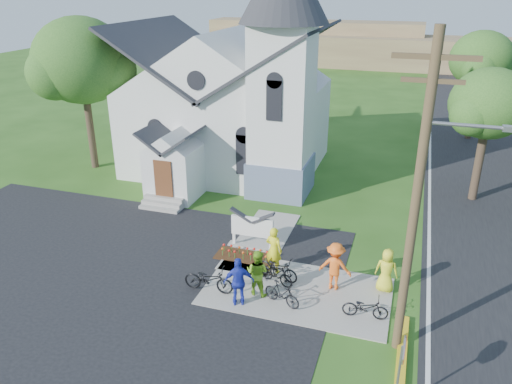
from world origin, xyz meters
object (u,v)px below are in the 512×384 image
(cyclist_1, at_px, (257,272))
(cyclist_0, at_px, (274,250))
(bike_2, at_px, (278,268))
(church_sign, at_px, (252,227))
(utility_pole, at_px, (419,195))
(stop_sign, at_px, (402,359))
(cyclist_3, at_px, (335,266))
(bike_1, at_px, (276,273))
(bike_4, at_px, (365,307))
(cyclist_2, at_px, (239,282))
(bike_0, at_px, (209,279))
(bike_3, at_px, (282,294))
(cyclist_4, at_px, (386,270))

(cyclist_1, bearing_deg, cyclist_0, -87.47)
(cyclist_1, bearing_deg, bike_2, -102.84)
(church_sign, distance_m, utility_pole, 9.18)
(stop_sign, xyz_separation_m, cyclist_3, (-2.64, 5.33, -0.77))
(cyclist_0, relative_size, bike_1, 1.30)
(bike_1, xyz_separation_m, bike_4, (3.54, -1.09, -0.04))
(bike_4, bearing_deg, bike_2, 62.63)
(cyclist_1, xyz_separation_m, bike_2, (0.46, 1.24, -0.45))
(cyclist_0, relative_size, cyclist_2, 1.04)
(bike_0, xyz_separation_m, cyclist_1, (1.80, 0.42, 0.39))
(church_sign, height_order, cyclist_1, cyclist_1)
(cyclist_3, relative_size, bike_4, 1.21)
(bike_1, xyz_separation_m, bike_3, (0.56, -1.24, 0.00))
(church_sign, bearing_deg, cyclist_2, -78.15)
(bike_2, bearing_deg, stop_sign, -121.69)
(bike_1, relative_size, cyclist_3, 0.79)
(cyclist_0, height_order, bike_4, cyclist_0)
(bike_2, relative_size, cyclist_4, 1.00)
(church_sign, height_order, bike_1, church_sign)
(utility_pole, xyz_separation_m, bike_3, (-4.20, 0.99, -4.90))
(bike_4, bearing_deg, utility_pole, -138.07)
(bike_0, xyz_separation_m, bike_3, (2.87, 0.03, -0.06))
(cyclist_3, bearing_deg, cyclist_1, 28.20)
(stop_sign, height_order, bike_1, stop_sign)
(utility_pole, distance_m, stop_sign, 4.52)
(bike_3, distance_m, bike_4, 2.98)
(cyclist_1, height_order, bike_4, cyclist_1)
(bike_0, relative_size, bike_1, 1.30)
(utility_pole, distance_m, cyclist_1, 7.03)
(stop_sign, bearing_deg, bike_1, 134.41)
(stop_sign, relative_size, bike_4, 1.55)
(cyclist_2, distance_m, cyclist_3, 3.76)
(utility_pole, relative_size, bike_0, 5.10)
(cyclist_2, distance_m, bike_4, 4.54)
(cyclist_1, relative_size, bike_2, 1.03)
(cyclist_3, relative_size, cyclist_4, 1.09)
(utility_pole, height_order, bike_4, utility_pole)
(cyclist_1, distance_m, cyclist_4, 4.87)
(cyclist_1, xyz_separation_m, cyclist_4, (4.57, 1.69, -0.03))
(bike_2, bearing_deg, bike_4, -96.60)
(bike_0, relative_size, bike_2, 1.11)
(bike_2, height_order, cyclist_4, cyclist_4)
(bike_1, bearing_deg, utility_pole, -94.89)
(church_sign, bearing_deg, cyclist_4, -15.52)
(bike_4, bearing_deg, bike_3, 87.94)
(bike_0, distance_m, cyclist_4, 6.72)
(bike_0, relative_size, bike_3, 1.29)
(cyclist_0, bearing_deg, bike_0, 61.44)
(church_sign, relative_size, stop_sign, 0.89)
(church_sign, relative_size, cyclist_1, 1.21)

